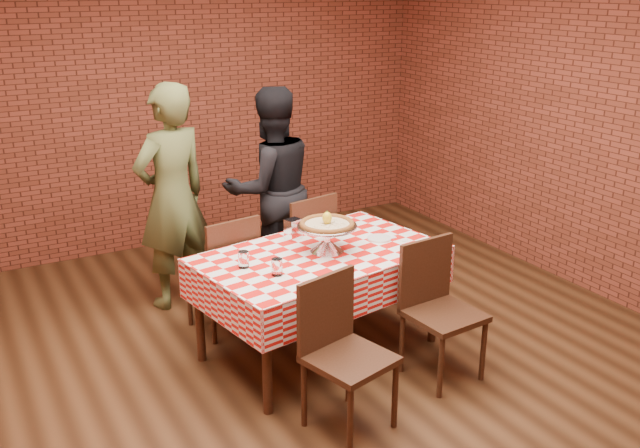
# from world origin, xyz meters

# --- Properties ---
(ground) EXTENTS (6.00, 6.00, 0.00)m
(ground) POSITION_xyz_m (0.00, 0.00, 0.00)
(ground) COLOR black
(ground) RESTS_ON ground
(back_wall) EXTENTS (5.50, 0.00, 5.50)m
(back_wall) POSITION_xyz_m (0.00, 3.00, 1.45)
(back_wall) COLOR maroon
(back_wall) RESTS_ON ground
(table) EXTENTS (1.77, 1.23, 0.75)m
(table) POSITION_xyz_m (0.22, 0.33, 0.38)
(table) COLOR #3B2014
(table) RESTS_ON ground
(tablecloth) EXTENTS (1.81, 1.28, 0.28)m
(tablecloth) POSITION_xyz_m (0.22, 0.33, 0.62)
(tablecloth) COLOR red
(tablecloth) RESTS_ON table
(pizza_stand) EXTENTS (0.52, 0.52, 0.19)m
(pizza_stand) POSITION_xyz_m (0.28, 0.33, 0.85)
(pizza_stand) COLOR silver
(pizza_stand) RESTS_ON tablecloth
(pizza) EXTENTS (0.47, 0.47, 0.03)m
(pizza) POSITION_xyz_m (0.28, 0.33, 0.95)
(pizza) COLOR beige
(pizza) RESTS_ON pizza_stand
(lemon) EXTENTS (0.08, 0.08, 0.09)m
(lemon) POSITION_xyz_m (0.28, 0.33, 1.00)
(lemon) COLOR yellow
(lemon) RESTS_ON pizza
(water_glass_left) EXTENTS (0.08, 0.08, 0.11)m
(water_glass_left) POSITION_xyz_m (-0.21, 0.12, 0.81)
(water_glass_left) COLOR white
(water_glass_left) RESTS_ON tablecloth
(water_glass_right) EXTENTS (0.08, 0.08, 0.11)m
(water_glass_right) POSITION_xyz_m (-0.34, 0.34, 0.81)
(water_glass_right) COLOR white
(water_glass_right) RESTS_ON tablecloth
(side_plate) EXTENTS (0.20, 0.20, 0.01)m
(side_plate) POSITION_xyz_m (0.72, 0.35, 0.76)
(side_plate) COLOR white
(side_plate) RESTS_ON tablecloth
(sweetener_packet_a) EXTENTS (0.06, 0.06, 0.00)m
(sweetener_packet_a) POSITION_xyz_m (0.86, 0.23, 0.76)
(sweetener_packet_a) COLOR white
(sweetener_packet_a) RESTS_ON tablecloth
(sweetener_packet_b) EXTENTS (0.05, 0.04, 0.00)m
(sweetener_packet_b) POSITION_xyz_m (0.82, 0.32, 0.76)
(sweetener_packet_b) COLOR white
(sweetener_packet_b) RESTS_ON tablecloth
(condiment_caddy) EXTENTS (0.13, 0.11, 0.15)m
(condiment_caddy) POSITION_xyz_m (0.18, 0.65, 0.83)
(condiment_caddy) COLOR silver
(condiment_caddy) RESTS_ON tablecloth
(chair_near_left) EXTENTS (0.54, 0.54, 0.92)m
(chair_near_left) POSITION_xyz_m (-0.07, -0.56, 0.46)
(chair_near_left) COLOR #3B2014
(chair_near_left) RESTS_ON ground
(chair_near_right) EXTENTS (0.47, 0.47, 0.92)m
(chair_near_right) POSITION_xyz_m (0.77, -0.37, 0.46)
(chair_near_right) COLOR #3B2014
(chair_near_right) RESTS_ON ground
(chair_far_left) EXTENTS (0.49, 0.49, 0.92)m
(chair_far_left) POSITION_xyz_m (-0.25, 1.00, 0.46)
(chair_far_left) COLOR #3B2014
(chair_far_left) RESTS_ON ground
(chair_far_right) EXTENTS (0.53, 0.53, 0.93)m
(chair_far_right) POSITION_xyz_m (0.48, 1.16, 0.47)
(chair_far_right) COLOR #3B2014
(chair_far_right) RESTS_ON ground
(diner_olive) EXTENTS (0.76, 0.61, 1.81)m
(diner_olive) POSITION_xyz_m (-0.40, 1.61, 0.90)
(diner_olive) COLOR #4D542C
(diner_olive) RESTS_ON ground
(diner_black) EXTENTS (0.85, 0.67, 1.72)m
(diner_black) POSITION_xyz_m (0.45, 1.59, 0.86)
(diner_black) COLOR black
(diner_black) RESTS_ON ground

